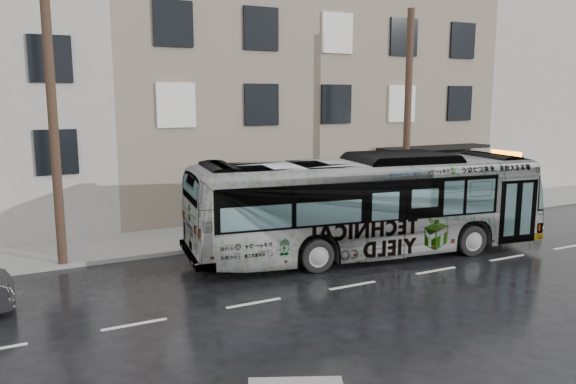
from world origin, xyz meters
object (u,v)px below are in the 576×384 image
white_sedan (497,218)px  utility_pole_front (407,118)px  sign_post (424,192)px  bus (369,205)px  utility_pole_rear (53,125)px

white_sedan → utility_pole_front: bearing=29.4°
sign_post → bus: size_ratio=0.19×
utility_pole_rear → sign_post: (15.10, 0.00, -3.30)m
utility_pole_rear → sign_post: utility_pole_rear is taller
white_sedan → bus: bearing=84.0°
white_sedan → sign_post: bearing=14.0°
utility_pole_rear → bus: (9.81, -3.24, -2.87)m
utility_pole_rear → white_sedan: size_ratio=1.97×
utility_pole_rear → bus: size_ratio=0.70×
utility_pole_front → sign_post: (1.10, 0.00, -3.30)m
utility_pole_front → sign_post: 3.48m
utility_pole_rear → white_sedan: bearing=-10.7°
utility_pole_front → utility_pole_rear: bearing=180.0°
utility_pole_front → white_sedan: bearing=-53.3°
sign_post → bus: bearing=-148.5°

